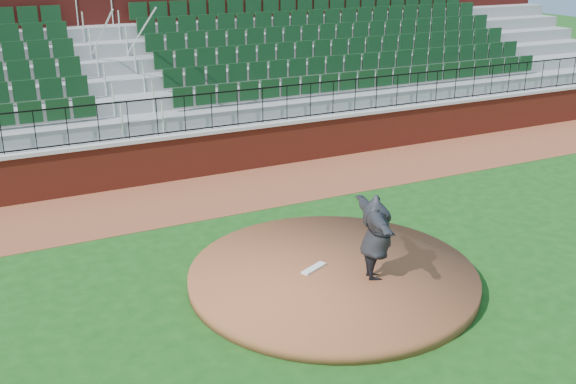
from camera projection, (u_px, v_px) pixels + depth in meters
name	position (u px, v px, depth m)	size (l,w,h in m)	color
ground	(322.00, 278.00, 13.21)	(90.00, 90.00, 0.00)	#134012
warning_track	(222.00, 192.00, 17.74)	(34.00, 3.20, 0.01)	brown
field_wall	(200.00, 155.00, 18.88)	(34.00, 0.35, 1.20)	maroon
wall_cap	(199.00, 132.00, 18.66)	(34.00, 0.45, 0.10)	#B7B7B7
wall_railing	(198.00, 113.00, 18.47)	(34.00, 0.05, 1.00)	black
seating_stands	(168.00, 78.00, 20.59)	(34.00, 5.10, 4.60)	gray
concourse_wall	(142.00, 51.00, 22.78)	(34.00, 0.50, 5.50)	maroon
pitchers_mound	(333.00, 276.00, 13.01)	(5.53, 5.53, 0.25)	brown
pitching_rubber	(314.00, 268.00, 13.01)	(0.60, 0.15, 0.04)	white
pitcher	(376.00, 237.00, 12.40)	(2.05, 0.56, 1.66)	black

